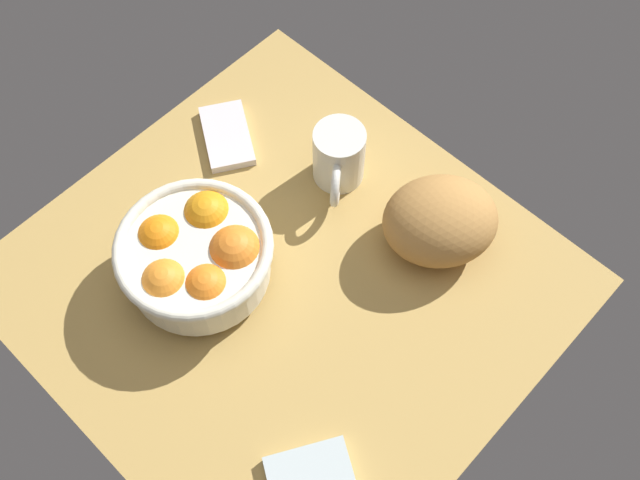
{
  "coord_description": "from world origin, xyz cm",
  "views": [
    {
      "loc": [
        33.8,
        -28.7,
        92.27
      ],
      "look_at": [
        0.97,
        5.79,
        5.0
      ],
      "focal_mm": 42.18,
      "sensor_mm": 36.0,
      "label": 1
    }
  ],
  "objects_px": {
    "fruit_bowl": "(197,256)",
    "napkin_folded": "(227,136)",
    "bread_loaf": "(440,221)",
    "mug": "(339,158)"
  },
  "relations": [
    {
      "from": "fruit_bowl",
      "to": "napkin_folded",
      "type": "xyz_separation_m",
      "value": [
        -0.14,
        0.18,
        -0.05
      ]
    },
    {
      "from": "napkin_folded",
      "to": "bread_loaf",
      "type": "bearing_deg",
      "value": 13.59
    },
    {
      "from": "bread_loaf",
      "to": "mug",
      "type": "xyz_separation_m",
      "value": [
        -0.17,
        -0.02,
        -0.0
      ]
    },
    {
      "from": "mug",
      "to": "fruit_bowl",
      "type": "bearing_deg",
      "value": -95.17
    },
    {
      "from": "napkin_folded",
      "to": "mug",
      "type": "xyz_separation_m",
      "value": [
        0.17,
        0.07,
        0.04
      ]
    },
    {
      "from": "fruit_bowl",
      "to": "mug",
      "type": "height_order",
      "value": "fruit_bowl"
    },
    {
      "from": "bread_loaf",
      "to": "mug",
      "type": "bearing_deg",
      "value": -174.72
    },
    {
      "from": "napkin_folded",
      "to": "mug",
      "type": "distance_m",
      "value": 0.18
    },
    {
      "from": "bread_loaf",
      "to": "mug",
      "type": "distance_m",
      "value": 0.17
    },
    {
      "from": "bread_loaf",
      "to": "fruit_bowl",
      "type": "bearing_deg",
      "value": -126.41
    }
  ]
}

